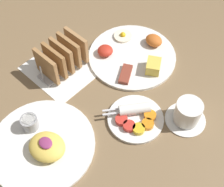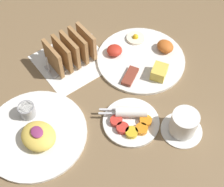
{
  "view_description": "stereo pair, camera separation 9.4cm",
  "coord_description": "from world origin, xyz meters",
  "px_view_note": "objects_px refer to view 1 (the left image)",
  "views": [
    {
      "loc": [
        0.42,
        -0.36,
        0.79
      ],
      "look_at": [
        0.05,
        0.04,
        0.03
      ],
      "focal_mm": 50.0,
      "sensor_mm": 36.0,
      "label": 1
    },
    {
      "loc": [
        0.49,
        -0.29,
        0.79
      ],
      "look_at": [
        0.05,
        0.04,
        0.03
      ],
      "focal_mm": 50.0,
      "sensor_mm": 36.0,
      "label": 2
    }
  ],
  "objects_px": {
    "plate_condiments": "(136,118)",
    "plate_breakfast": "(133,55)",
    "toast_rack": "(62,57)",
    "plate_foreground": "(43,143)",
    "coffee_cup": "(187,113)"
  },
  "relations": [
    {
      "from": "plate_breakfast",
      "to": "plate_foreground",
      "type": "xyz_separation_m",
      "value": [
        0.04,
        -0.43,
        0.0
      ]
    },
    {
      "from": "plate_breakfast",
      "to": "toast_rack",
      "type": "height_order",
      "value": "toast_rack"
    },
    {
      "from": "plate_condiments",
      "to": "plate_foreground",
      "type": "relative_size",
      "value": 0.56
    },
    {
      "from": "plate_breakfast",
      "to": "toast_rack",
      "type": "bearing_deg",
      "value": -125.75
    },
    {
      "from": "plate_foreground",
      "to": "toast_rack",
      "type": "distance_m",
      "value": 0.29
    },
    {
      "from": "plate_condiments",
      "to": "coffee_cup",
      "type": "relative_size",
      "value": 1.38
    },
    {
      "from": "toast_rack",
      "to": "coffee_cup",
      "type": "xyz_separation_m",
      "value": [
        0.41,
        0.11,
        -0.02
      ]
    },
    {
      "from": "toast_rack",
      "to": "plate_foreground",
      "type": "bearing_deg",
      "value": -53.31
    },
    {
      "from": "toast_rack",
      "to": "plate_breakfast",
      "type": "bearing_deg",
      "value": 54.25
    },
    {
      "from": "plate_foreground",
      "to": "toast_rack",
      "type": "height_order",
      "value": "toast_rack"
    },
    {
      "from": "plate_foreground",
      "to": "toast_rack",
      "type": "xyz_separation_m",
      "value": [
        -0.17,
        0.23,
        0.04
      ]
    },
    {
      "from": "plate_condiments",
      "to": "plate_breakfast",
      "type": "bearing_deg",
      "value": 132.21
    },
    {
      "from": "plate_condiments",
      "to": "plate_foreground",
      "type": "bearing_deg",
      "value": -118.95
    },
    {
      "from": "plate_condiments",
      "to": "toast_rack",
      "type": "distance_m",
      "value": 0.31
    },
    {
      "from": "plate_foreground",
      "to": "coffee_cup",
      "type": "bearing_deg",
      "value": 54.68
    }
  ]
}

